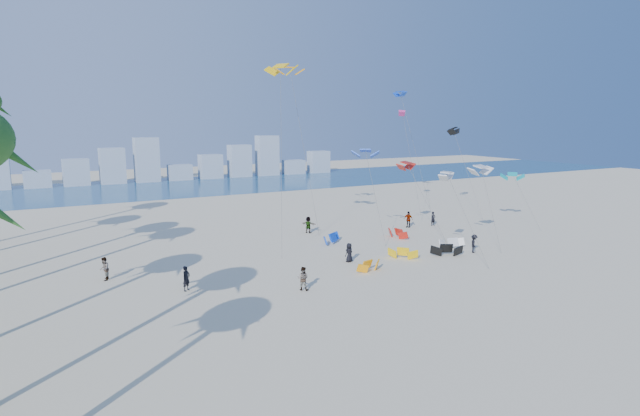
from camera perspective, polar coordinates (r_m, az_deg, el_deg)
ground at (r=30.84m, az=9.63°, el=-13.13°), size 220.00×220.00×0.00m
ocean at (r=96.61m, az=-17.75°, el=2.07°), size 220.00×220.00×0.00m
kitesurfer_near at (r=38.26m, az=-14.20°, el=-7.37°), size 0.77×0.71×1.76m
kitesurfer_mid at (r=37.27m, az=-1.85°, el=-7.59°), size 1.03×1.02×1.68m
kitesurfers_far at (r=50.31m, az=2.50°, el=-3.05°), size 35.69×15.97×1.80m
grounded_kites at (r=48.85m, az=8.66°, el=-4.05°), size 13.95×11.18×0.92m
flying_kites at (r=57.17m, az=8.60°, el=8.96°), size 30.62×32.08×17.58m
distant_skyline at (r=105.90m, az=-19.51°, el=4.27°), size 85.00×3.00×8.40m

